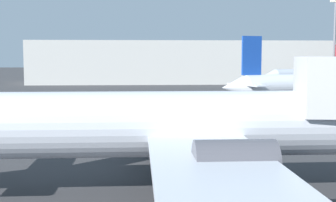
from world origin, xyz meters
TOP-DOWN VIEW (x-y plane):
  - airplane_at_gate at (1.27, 13.54)m, footprint 36.43×30.35m
  - airplane_on_taxiway at (21.56, 50.95)m, footprint 29.48×25.67m
  - airplane_distant at (33.69, 86.55)m, footprint 23.03×21.11m
  - light_mast_right at (40.50, 90.96)m, footprint 2.40×0.50m
  - terminal_building at (12.19, 113.35)m, footprint 83.02×22.85m

SIDE VIEW (x-z plane):
  - airplane_distant at x=33.69m, z-range -1.81..7.51m
  - airplane_on_taxiway at x=21.56m, z-range -1.64..7.55m
  - airplane_at_gate at x=1.27m, z-range -1.73..8.55m
  - terminal_building at x=12.19m, z-range 0.00..10.67m
  - light_mast_right at x=40.50m, z-range 1.26..20.63m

